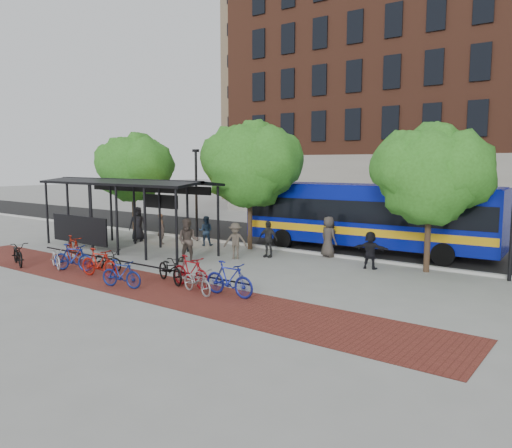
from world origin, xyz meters
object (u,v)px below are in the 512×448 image
Objects in this scene: bike_10 at (197,281)px; bike_11 at (229,279)px; bike_0 at (18,253)px; pedestrian_6 at (328,237)px; tree_c at (433,171)px; tree_a at (134,165)px; bike_1 at (73,248)px; pedestrian_1 at (161,229)px; bike_5 at (99,263)px; bike_8 at (170,269)px; tree_b at (252,161)px; pedestrian_3 at (235,241)px; bike_7 at (121,274)px; pedestrian_4 at (268,239)px; bike_2 at (56,258)px; pedestrian_0 at (138,224)px; bike_9 at (191,272)px; bus_shelter at (124,190)px; pedestrian_2 at (206,231)px; bike_4 at (108,259)px; pedestrian_8 at (188,241)px; bus at (367,214)px; bike_3 at (73,257)px; lamp_post_left at (196,192)px; pedestrian_5 at (370,250)px.

bike_10 is 1.15m from bike_11.
pedestrian_6 is at bearing -25.86° from bike_0.
tree_c is 3.02× the size of bike_0.
tree_a is 13.57m from pedestrian_6.
bike_1 is 0.99× the size of pedestrian_6.
tree_c is 3.58× the size of pedestrian_1.
bike_0 is 4.75m from bike_5.
pedestrian_1 is at bearing 69.19° from bike_8.
tree_b is 3.87× the size of pedestrian_3.
bike_7 is 7.82m from pedestrian_4.
tree_c is at bearing -29.58° from bike_11.
bike_2 is at bearing -58.55° from tree_a.
bike_0 is 1.02× the size of pedestrian_0.
pedestrian_0 is (-9.75, 5.81, 0.40)m from bike_9.
tree_b is at bearing 31.08° from bike_11.
pedestrian_4 reaches higher than pedestrian_3.
tree_b reaches higher than pedestrian_6.
tree_c is 9.37m from bike_11.
pedestrian_2 is (2.61, 3.20, -2.21)m from bus_shelter.
bike_9 is (-5.98, -7.57, -3.49)m from tree_c.
bike_4 is at bearing 100.09° from bike_10.
pedestrian_8 is (3.60, 4.15, 0.55)m from bike_2.
bus is at bearing 146.13° from tree_c.
tree_a is 3.34× the size of bike_3.
pedestrian_3 is (0.99, -2.55, -3.62)m from tree_b.
pedestrian_6 is (-4.84, 0.45, -3.10)m from tree_c.
pedestrian_4 is at bearing 14.93° from bike_9.
bus is 7.46× the size of bike_4.
lamp_post_left is at bearing 10.98° from bike_1.
pedestrian_8 is at bearing -50.06° from lamp_post_left.
bike_2 is 1.06× the size of pedestrian_5.
tree_c is at bearing -47.18° from bike_1.
bike_3 is at bearing 104.42° from bike_9.
bike_11 is at bearing -104.51° from bike_3.
bus_shelter reaches higher than pedestrian_8.
bike_3 is at bearing 30.68° from pedestrian_5.
pedestrian_1 reaches higher than bike_8.
tree_b is 5.45m from pedestrian_6.
bus_shelter is at bearing 67.78° from bike_11.
bike_7 is (2.83, -1.55, 0.06)m from bike_4.
pedestrian_8 reaches higher than pedestrian_1.
bus_shelter is 8.60m from bike_7.
pedestrian_2 is at bearing -128.79° from pedestrian_1.
bike_0 is 1.17× the size of bike_4.
bike_10 is 1.07× the size of pedestrian_5.
bike_3 is at bearing 121.66° from bike_8.
bike_7 is at bearing -39.68° from bus_shelter.
pedestrian_3 is 1.56m from pedestrian_4.
pedestrian_1 is at bearing -173.11° from tree_c.
tree_c is at bearing -163.17° from pedestrian_6.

